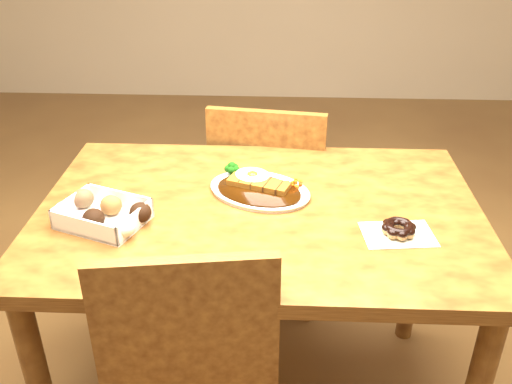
{
  "coord_description": "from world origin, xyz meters",
  "views": [
    {
      "loc": [
        0.05,
        -1.33,
        1.54
      ],
      "look_at": [
        -0.01,
        -0.02,
        0.81
      ],
      "focal_mm": 40.0,
      "sensor_mm": 36.0,
      "label": 1
    }
  ],
  "objects_px": {
    "katsu_curry_plate": "(259,187)",
    "pon_de_ring": "(399,229)",
    "donut_box": "(103,213)",
    "chair_far": "(270,197)",
    "table": "(259,238)"
  },
  "relations": [
    {
      "from": "table",
      "to": "pon_de_ring",
      "type": "relative_size",
      "value": 6.37
    },
    {
      "from": "chair_far",
      "to": "donut_box",
      "type": "relative_size",
      "value": 3.44
    },
    {
      "from": "chair_far",
      "to": "donut_box",
      "type": "xyz_separation_m",
      "value": [
        -0.42,
        -0.63,
        0.3
      ]
    },
    {
      "from": "donut_box",
      "to": "pon_de_ring",
      "type": "height_order",
      "value": "donut_box"
    },
    {
      "from": "chair_far",
      "to": "pon_de_ring",
      "type": "bearing_deg",
      "value": 124.45
    },
    {
      "from": "chair_far",
      "to": "pon_de_ring",
      "type": "relative_size",
      "value": 4.62
    },
    {
      "from": "table",
      "to": "pon_de_ring",
      "type": "height_order",
      "value": "pon_de_ring"
    },
    {
      "from": "table",
      "to": "katsu_curry_plate",
      "type": "height_order",
      "value": "katsu_curry_plate"
    },
    {
      "from": "table",
      "to": "katsu_curry_plate",
      "type": "distance_m",
      "value": 0.14
    },
    {
      "from": "donut_box",
      "to": "table",
      "type": "bearing_deg",
      "value": 13.43
    },
    {
      "from": "chair_far",
      "to": "table",
      "type": "bearing_deg",
      "value": 95.36
    },
    {
      "from": "katsu_curry_plate",
      "to": "pon_de_ring",
      "type": "distance_m",
      "value": 0.41
    },
    {
      "from": "pon_de_ring",
      "to": "donut_box",
      "type": "bearing_deg",
      "value": 178.24
    },
    {
      "from": "table",
      "to": "pon_de_ring",
      "type": "xyz_separation_m",
      "value": [
        0.35,
        -0.12,
        0.12
      ]
    },
    {
      "from": "chair_far",
      "to": "pon_de_ring",
      "type": "height_order",
      "value": "chair_far"
    }
  ]
}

